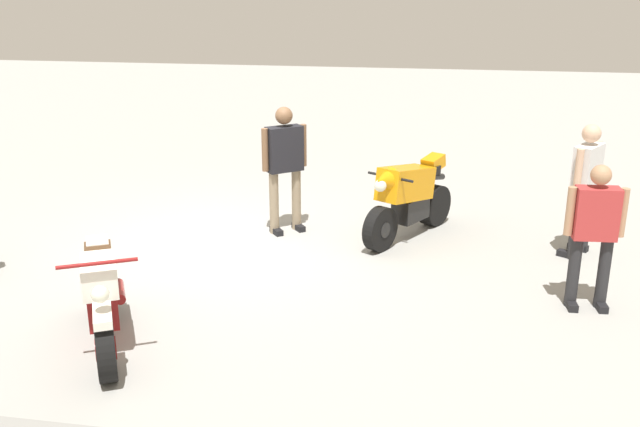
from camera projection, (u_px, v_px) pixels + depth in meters
name	position (u px, v px, depth m)	size (l,w,h in m)	color
ground_plane	(232.00, 242.00, 9.77)	(40.00, 40.00, 0.00)	#9E9E99
motorcycle_cream_vintage	(103.00, 298.00, 6.93)	(1.06, 1.81, 1.07)	black
motorcycle_orange_sportbike	(409.00, 196.00, 9.78)	(1.14, 1.78, 1.14)	black
person_in_black_shirt	(285.00, 161.00, 9.89)	(0.59, 0.53, 1.78)	gray
person_in_red_shirt	(594.00, 229.00, 7.59)	(0.63, 0.33, 1.61)	#262628
person_in_white_shirt	(586.00, 181.00, 9.02)	(0.50, 0.61, 1.73)	#262628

